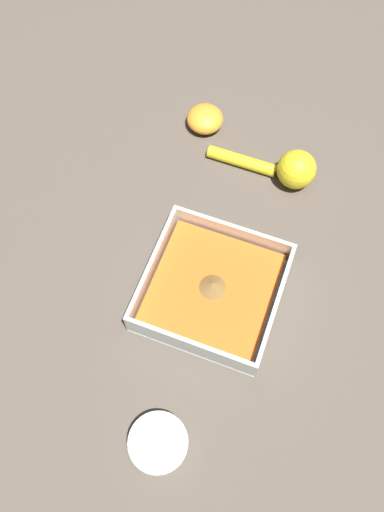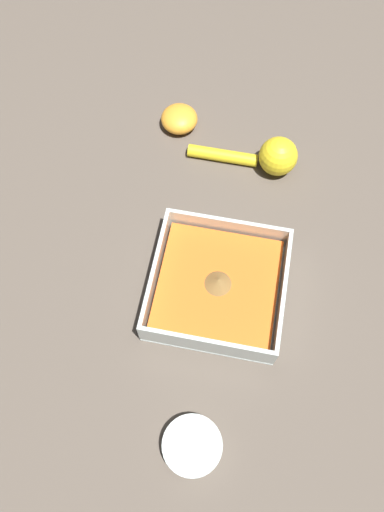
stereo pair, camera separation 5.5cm
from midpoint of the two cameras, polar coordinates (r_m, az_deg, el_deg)
name	(u,v)px [view 2 (the right image)]	position (r m, az deg, el deg)	size (l,w,h in m)	color
ground_plane	(206,302)	(0.78, -0.41, -5.40)	(4.00, 4.00, 0.00)	brown
square_dish	(218,287)	(0.77, 0.89, -3.69)	(0.20, 0.20, 0.06)	silver
spice_bowl	(192,446)	(0.72, -2.31, -21.05)	(0.08, 0.08, 0.03)	silver
lemon_squeezer	(269,156)	(0.88, 6.98, 11.14)	(0.07, 0.19, 0.07)	yellow
lemon_half	(179,119)	(0.94, -3.20, 15.28)	(0.07, 0.07, 0.04)	orange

